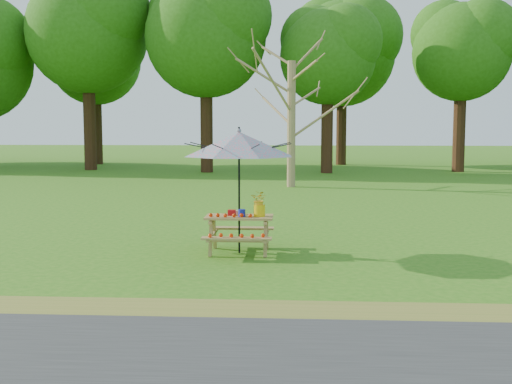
# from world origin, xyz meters

# --- Properties ---
(ground) EXTENTS (120.00, 120.00, 0.00)m
(ground) POSITION_xyz_m (0.00, 0.00, 0.00)
(ground) COLOR #2D6E15
(ground) RESTS_ON ground
(treeline) EXTENTS (60.00, 12.00, 16.00)m
(treeline) POSITION_xyz_m (0.00, 22.00, 8.00)
(treeline) COLOR #275D10
(treeline) RESTS_ON ground
(bare_tree) EXTENTS (7.18, 7.18, 10.62)m
(bare_tree) POSITION_xyz_m (4.21, 13.16, 6.45)
(bare_tree) COLOR olive
(bare_tree) RESTS_ON ground
(picnic_table) EXTENTS (1.20, 1.32, 0.67)m
(picnic_table) POSITION_xyz_m (3.34, 0.89, 0.33)
(picnic_table) COLOR #A8864C
(picnic_table) RESTS_ON ground
(patio_umbrella) EXTENTS (2.64, 2.64, 2.25)m
(patio_umbrella) POSITION_xyz_m (3.34, 0.89, 1.95)
(patio_umbrella) COLOR black
(patio_umbrella) RESTS_ON ground
(produce_bins) EXTENTS (0.33, 0.43, 0.13)m
(produce_bins) POSITION_xyz_m (3.31, 0.92, 0.72)
(produce_bins) COLOR red
(produce_bins) RESTS_ON picnic_table
(tomatoes_row) EXTENTS (0.77, 0.13, 0.07)m
(tomatoes_row) POSITION_xyz_m (3.19, 0.71, 0.71)
(tomatoes_row) COLOR red
(tomatoes_row) RESTS_ON picnic_table
(flower_bucket) EXTENTS (0.34, 0.32, 0.45)m
(flower_bucket) POSITION_xyz_m (3.70, 0.86, 0.91)
(flower_bucket) COLOR yellow
(flower_bucket) RESTS_ON picnic_table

